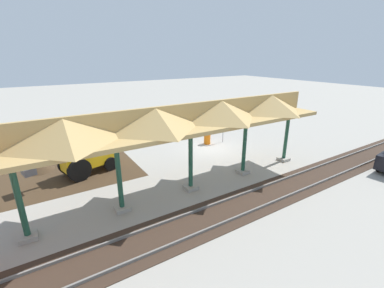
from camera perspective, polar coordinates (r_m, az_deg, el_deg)
The scene contains 8 objects.
ground_plane at distance 21.03m, azimuth 4.21°, elevation -0.98°, with size 120.00×120.00×0.00m, color #9E998E.
dirt_work_zone at distance 18.85m, azimuth -26.41°, elevation -5.45°, with size 8.83×7.00×0.01m, color #42301E.
platform_canopy at distance 13.32m, azimuth -0.33°, elevation 6.00°, with size 17.03×3.20×4.90m.
rail_tracks at distance 16.03m, azimuth 20.80°, elevation -8.79°, with size 60.00×2.58×0.15m.
stop_sign at distance 22.22m, azimuth 6.99°, elevation 4.69°, with size 0.75×0.16×2.39m.
backhoe at distance 17.51m, azimuth -22.49°, elevation -2.23°, with size 5.37×2.45×2.82m.
dirt_mound at distance 19.80m, azimuth -30.83°, elevation -5.06°, with size 3.76×3.76×1.39m, color #42301E.
traffic_barrel at distance 21.96m, azimuth 3.39°, elevation 1.16°, with size 0.56×0.56×0.90m, color orange.
Camera 1 is at (11.79, 15.87, 7.17)m, focal length 24.00 mm.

